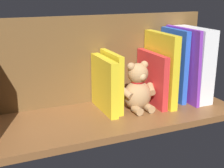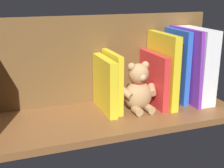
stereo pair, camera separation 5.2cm
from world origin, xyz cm
name	(u,v)px [view 1 (the left image)]	position (x,y,z in cm)	size (l,w,h in cm)	color
ground_plane	(112,116)	(0.00, 0.00, -1.10)	(84.46, 31.94, 2.20)	brown
shelf_back_panel	(97,59)	(0.00, -13.72, 15.49)	(84.46, 1.50, 30.98)	brown
dictionary_thick_white	(192,64)	(-33.08, -2.71, 13.16)	(5.93, 19.51, 26.32)	white
book_0	(182,65)	(-28.78, -2.56, 13.30)	(1.26, 20.01, 26.60)	purple
book_1	(174,65)	(-26.47, -4.63, 13.00)	(1.94, 15.88, 25.99)	blue
book_2	(165,71)	(-23.32, -5.31, 10.96)	(2.94, 14.51, 21.93)	black
book_3	(160,69)	(-19.80, -2.83, 12.60)	(2.68, 19.47, 25.20)	yellow
book_4	(152,78)	(-16.67, -3.22, 9.25)	(2.15, 18.70, 18.50)	red
teddy_bear	(137,89)	(-9.39, -0.12, 7.31)	(13.47, 10.87, 16.61)	tan
book_5	(111,81)	(-1.69, -4.40, 9.77)	(1.84, 16.33, 19.54)	yellow
book_6	(104,85)	(1.29, -3.54, 9.08)	(2.70, 18.06, 18.16)	yellow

